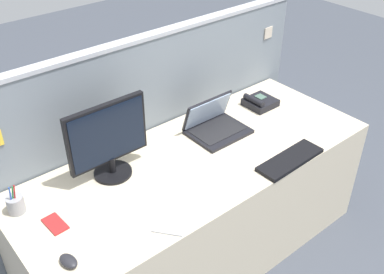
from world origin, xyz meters
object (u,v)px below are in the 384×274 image
object	(u,v)px
desktop_monitor	(108,139)
cell_phone_red_case	(55,224)
cell_phone_silver_slab	(168,229)
laptop	(214,124)
keyboard_main	(290,160)
desk_phone	(260,102)
pen_cup	(16,204)
computer_mouse_right_hand	(68,261)

from	to	relation	value
desktop_monitor	cell_phone_red_case	bearing A→B (deg)	-158.19
desktop_monitor	cell_phone_silver_slab	xyz separation A→B (m)	(-0.02, -0.53, -0.22)
laptop	keyboard_main	distance (m)	0.52
desk_phone	pen_cup	size ratio (longest dim) A/B	1.11
laptop	cell_phone_red_case	bearing A→B (deg)	-173.69
keyboard_main	pen_cup	size ratio (longest dim) A/B	2.51
desk_phone	keyboard_main	bearing A→B (deg)	-120.73
cell_phone_red_case	laptop	bearing A→B (deg)	2.82
laptop	pen_cup	world-z (taller)	laptop
desktop_monitor	computer_mouse_right_hand	bearing A→B (deg)	-138.31
desk_phone	computer_mouse_right_hand	world-z (taller)	desk_phone
cell_phone_silver_slab	keyboard_main	bearing A→B (deg)	-39.07
pen_cup	laptop	bearing A→B (deg)	-3.56
laptop	desk_phone	world-z (taller)	laptop
computer_mouse_right_hand	cell_phone_silver_slab	xyz separation A→B (m)	(0.45, -0.11, -0.01)
pen_cup	keyboard_main	bearing A→B (deg)	-23.45
keyboard_main	pen_cup	bearing A→B (deg)	155.28
laptop	keyboard_main	size ratio (longest dim) A/B	0.80
keyboard_main	cell_phone_silver_slab	size ratio (longest dim) A/B	2.92
desk_phone	computer_mouse_right_hand	distance (m)	1.66
cell_phone_silver_slab	desk_phone	bearing A→B (deg)	-13.89
cell_phone_red_case	desk_phone	bearing A→B (deg)	2.32
laptop	cell_phone_silver_slab	size ratio (longest dim) A/B	2.35
desk_phone	keyboard_main	size ratio (longest dim) A/B	0.44
cell_phone_red_case	keyboard_main	bearing A→B (deg)	-20.61
cell_phone_silver_slab	computer_mouse_right_hand	bearing A→B (deg)	127.59
keyboard_main	computer_mouse_right_hand	bearing A→B (deg)	173.12
laptop	cell_phone_red_case	distance (m)	1.12
laptop	cell_phone_silver_slab	bearing A→B (deg)	-145.98
keyboard_main	computer_mouse_right_hand	distance (m)	1.29
keyboard_main	cell_phone_red_case	size ratio (longest dim) A/B	3.11
desk_phone	cell_phone_red_case	xyz separation A→B (m)	(-1.55, -0.16, -0.02)
laptop	desk_phone	size ratio (longest dim) A/B	1.81
laptop	computer_mouse_right_hand	world-z (taller)	laptop
keyboard_main	laptop	bearing A→B (deg)	101.93
cell_phone_silver_slab	laptop	bearing A→B (deg)	-4.14
desk_phone	keyboard_main	distance (m)	0.62
computer_mouse_right_hand	cell_phone_red_case	distance (m)	0.26
desktop_monitor	keyboard_main	world-z (taller)	desktop_monitor
computer_mouse_right_hand	cell_phone_red_case	world-z (taller)	computer_mouse_right_hand
desktop_monitor	computer_mouse_right_hand	world-z (taller)	desktop_monitor
pen_cup	computer_mouse_right_hand	bearing A→B (deg)	-84.51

